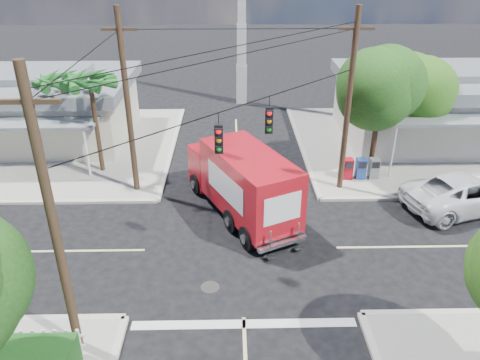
{
  "coord_description": "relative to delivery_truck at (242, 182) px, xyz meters",
  "views": [
    {
      "loc": [
        -0.38,
        -16.02,
        11.36
      ],
      "look_at": [
        0.0,
        2.0,
        2.2
      ],
      "focal_mm": 35.0,
      "sensor_mm": 36.0,
      "label": 1
    }
  ],
  "objects": [
    {
      "name": "ground",
      "position": [
        -0.11,
        -2.82,
        -1.67
      ],
      "size": [
        120.0,
        120.0,
        0.0
      ],
      "primitive_type": "plane",
      "color": "black",
      "rests_on": "ground"
    },
    {
      "name": "sidewalk_ne",
      "position": [
        10.77,
        8.06,
        -1.6
      ],
      "size": [
        14.12,
        14.12,
        0.14
      ],
      "color": "gray",
      "rests_on": "ground"
    },
    {
      "name": "sidewalk_nw",
      "position": [
        -10.99,
        8.06,
        -1.6
      ],
      "size": [
        14.12,
        14.12,
        0.14
      ],
      "color": "gray",
      "rests_on": "ground"
    },
    {
      "name": "road_markings",
      "position": [
        -0.11,
        -4.3,
        -1.67
      ],
      "size": [
        32.0,
        32.0,
        0.01
      ],
      "color": "beige",
      "rests_on": "ground"
    },
    {
      "name": "building_ne",
      "position": [
        12.39,
        9.14,
        0.65
      ],
      "size": [
        11.8,
        10.2,
        4.5
      ],
      "color": "beige",
      "rests_on": "sidewalk_ne"
    },
    {
      "name": "building_nw",
      "position": [
        -12.11,
        9.64,
        0.55
      ],
      "size": [
        10.8,
        10.2,
        4.3
      ],
      "color": "beige",
      "rests_on": "sidewalk_nw"
    },
    {
      "name": "radio_tower",
      "position": [
        0.39,
        17.18,
        3.97
      ],
      "size": [
        0.8,
        0.8,
        17.0
      ],
      "color": "silver",
      "rests_on": "ground"
    },
    {
      "name": "tree_ne_front",
      "position": [
        7.1,
        3.93,
        3.09
      ],
      "size": [
        4.21,
        4.14,
        6.66
      ],
      "color": "#422D1C",
      "rests_on": "sidewalk_ne"
    },
    {
      "name": "tree_ne_back",
      "position": [
        9.7,
        6.13,
        2.51
      ],
      "size": [
        3.77,
        3.66,
        5.82
      ],
      "color": "#422D1C",
      "rests_on": "sidewalk_ne"
    },
    {
      "name": "palm_nw_front",
      "position": [
        -7.61,
        4.68,
        3.37
      ],
      "size": [
        3.01,
        3.08,
        5.59
      ],
      "color": "#422D1C",
      "rests_on": "sidewalk_nw"
    },
    {
      "name": "palm_nw_back",
      "position": [
        -9.61,
        6.18,
        3.0
      ],
      "size": [
        3.01,
        3.08,
        5.19
      ],
      "color": "#422D1C",
      "rests_on": "sidewalk_nw"
    },
    {
      "name": "utility_poles",
      "position": [
        -1.69,
        -1.22,
        3.0
      ],
      "size": [
        12.0,
        10.68,
        9.0
      ],
      "color": "#473321",
      "rests_on": "ground"
    },
    {
      "name": "vending_boxes",
      "position": [
        6.39,
        3.38,
        -0.98
      ],
      "size": [
        1.9,
        0.5,
        1.1
      ],
      "color": "#A30815",
      "rests_on": "sidewalk_ne"
    },
    {
      "name": "delivery_truck",
      "position": [
        0.0,
        0.0,
        0.0
      ],
      "size": [
        5.33,
        7.81,
        3.29
      ],
      "color": "black",
      "rests_on": "ground"
    },
    {
      "name": "parked_car",
      "position": [
        10.64,
        0.3,
        -0.82
      ],
      "size": [
        6.69,
        4.4,
        1.71
      ],
      "primitive_type": "imported",
      "rotation": [
        0.0,
        0.0,
        1.85
      ],
      "color": "silver",
      "rests_on": "ground"
    }
  ]
}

